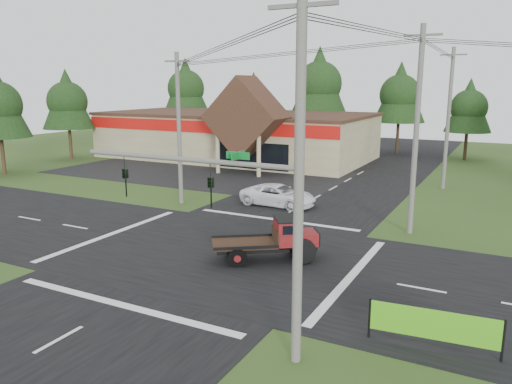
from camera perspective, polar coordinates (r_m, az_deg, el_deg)
The scene contains 19 objects.
ground at distance 25.56m, azimuth -4.44°, elevation -6.90°, with size 120.00×120.00×0.00m, color #2C4518.
road_ns at distance 25.56m, azimuth -4.44°, elevation -6.88°, with size 12.00×120.00×0.02m, color black.
road_ew at distance 25.56m, azimuth -4.44°, elevation -6.87°, with size 120.00×12.00×0.02m, color black.
parking_apron at distance 48.45m, azimuth -6.66°, elevation 2.21°, with size 28.00×14.00×0.02m, color black.
cvs_building at distance 57.87m, azimuth -2.25°, elevation 6.66°, with size 30.40×18.20×9.19m.
traffic_signal_mast at distance 15.26m, azimuth -0.99°, elevation -2.69°, with size 8.12×0.24×7.00m.
utility_pole_nr at distance 14.28m, azimuth 4.93°, elevation 1.23°, with size 2.00×0.30×11.00m.
utility_pole_nw at distance 35.41m, azimuth -8.80°, elevation 7.26°, with size 2.00×0.30×10.50m.
utility_pole_ne at distance 28.97m, azimuth 17.86°, elevation 6.75°, with size 2.00×0.30×11.50m.
utility_pole_n at distance 42.81m, azimuth 21.12°, elevation 7.89°, with size 2.00×0.30×11.20m.
tree_row_a at distance 74.11m, azimuth -8.02°, elevation 11.84°, with size 6.72×6.72×12.12m.
tree_row_b at distance 70.59m, azimuth -0.27°, elevation 10.86°, with size 5.60×5.60×10.10m.
tree_row_c at distance 65.57m, azimuth 7.25°, elevation 12.42°, with size 7.28×7.28×13.13m.
tree_row_d at distance 63.78m, azimuth 16.14°, elevation 10.85°, with size 6.16×6.16×11.11m.
tree_row_e at distance 60.70m, azimuth 23.17°, elevation 9.04°, with size 5.04×5.04×9.09m.
tree_side_w at distance 60.43m, azimuth -20.78°, elevation 9.86°, with size 5.60×5.60×10.10m.
antique_flatbed_truck at distance 24.10m, azimuth 1.17°, elevation -5.39°, with size 1.94×5.09×2.13m, color #5B0F0D, non-canonical shape.
roadside_banner at distance 17.43m, azimuth 19.60°, elevation -14.55°, with size 4.13×0.12×1.41m, color #4CAE17, non-canonical shape.
white_pickup at distance 35.00m, azimuth 2.57°, elevation -0.37°, with size 2.46×5.34×1.48m, color white.
Camera 1 is at (12.86, -20.46, 8.34)m, focal length 35.00 mm.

